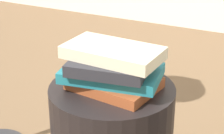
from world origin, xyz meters
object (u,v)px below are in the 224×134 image
at_px(book_teal, 112,73).
at_px(book_cream, 113,53).
at_px(book_charcoal, 111,63).
at_px(book_rust, 114,84).

relative_size(book_teal, book_cream, 1.03).
height_order(book_charcoal, book_cream, book_cream).
height_order(book_teal, book_charcoal, book_charcoal).
distance_m(book_teal, book_cream, 0.07).
bearing_deg(book_cream, book_rust, 39.88).
xyz_separation_m(book_rust, book_teal, (-0.01, 0.00, 0.03)).
relative_size(book_rust, book_charcoal, 1.09).
bearing_deg(book_cream, book_charcoal, 169.22).
relative_size(book_teal, book_charcoal, 1.28).
relative_size(book_rust, book_teal, 0.86).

